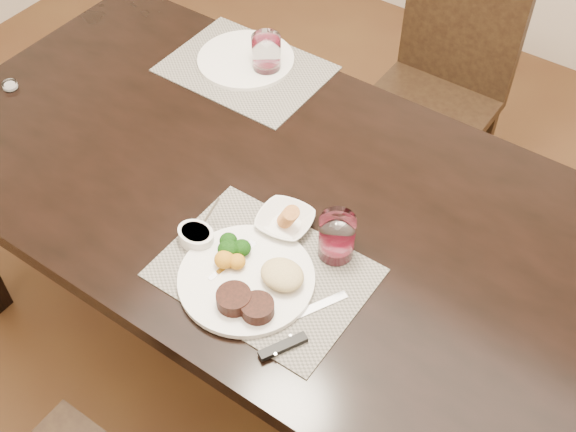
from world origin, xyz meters
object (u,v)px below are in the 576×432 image
Objects in this scene: dinner_plate at (250,280)px; far_plate at (246,60)px; cracker_bowl at (285,221)px; wine_glass_near at (337,238)px; chair_far at (440,82)px; steak_knife at (291,337)px.

dinner_plate reaches higher than far_plate.
cracker_bowl is 0.51× the size of far_plate.
cracker_bowl is 1.29× the size of wine_glass_near.
wine_glass_near is 0.40× the size of far_plate.
cracker_bowl reaches higher than far_plate.
chair_far reaches higher than wine_glass_near.
steak_knife is 0.97m from far_plate.
cracker_bowl is at bearing 87.12° from dinner_plate.
dinner_plate is 0.17m from steak_knife.
far_plate is at bearing 142.81° from wine_glass_near.
steak_knife is (0.25, -1.27, 0.26)m from chair_far.
steak_knife and far_plate have the same top height.
steak_knife is (0.15, -0.06, -0.01)m from dinner_plate.
wine_glass_near is at bearing -37.19° from far_plate.
dinner_plate is at bearing -119.84° from wine_glass_near.
far_plate is at bearing 113.94° from dinner_plate.
dinner_plate is at bearing -85.23° from chair_far.
steak_knife is at bearing -52.55° from cracker_bowl.
chair_far reaches higher than far_plate.
chair_far is 1.32m from steak_knife.
far_plate is at bearing 135.33° from cracker_bowl.
wine_glass_near is (0.21, -1.02, 0.30)m from chair_far.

